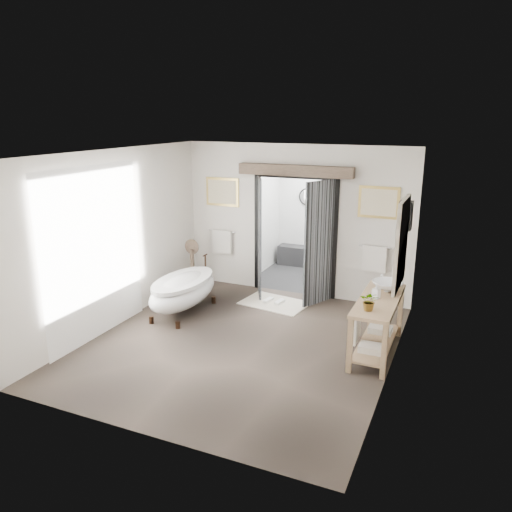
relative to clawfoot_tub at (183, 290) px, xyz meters
The scene contains 13 objects.
ground_plane 1.68m from the clawfoot_tub, 26.28° to the right, with size 5.00×5.00×0.00m, color brown.
room_shell 2.18m from the clawfoot_tub, 30.32° to the right, with size 4.52×5.02×2.91m.
shower_room 3.62m from the clawfoot_tub, 66.07° to the left, with size 2.22×2.01×2.51m.
back_wall_dressing 2.44m from the clawfoot_tub, 47.71° to the left, with size 3.82×0.77×2.52m.
clawfoot_tub is the anchor object (origin of this frame).
vanity 3.41m from the clawfoot_tub, ahead, with size 0.57×1.60×0.85m.
pedestal_mirror 1.25m from the clawfoot_tub, 112.93° to the left, with size 0.31×0.20×1.05m.
rug 1.75m from the clawfoot_tub, 38.79° to the left, with size 1.20×0.80×0.01m, color beige.
slippers 1.74m from the clawfoot_tub, 39.89° to the left, with size 0.37×0.26×0.05m.
basin 3.52m from the clawfoot_tub, ahead, with size 0.46×0.46×0.16m, color white.
plant 3.50m from the clawfoot_tub, 11.68° to the right, with size 0.25×0.21×0.28m, color gray.
soap_bottle_a 3.43m from the clawfoot_tub, ahead, with size 0.10×0.10×0.21m, color gray.
soap_bottle_b 3.42m from the clawfoot_tub, ahead, with size 0.14×0.14×0.18m, color gray.
Camera 1 is at (3.03, -6.39, 3.42)m, focal length 35.00 mm.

